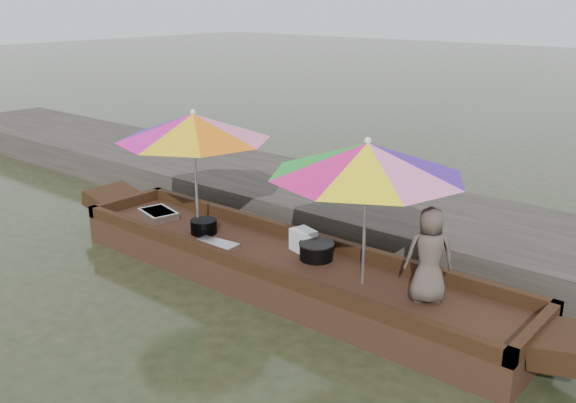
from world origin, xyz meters
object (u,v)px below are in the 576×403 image
Objects in this scene: tray_crayfish at (158,214)px; umbrella_bow at (196,172)px; supply_bag at (303,240)px; umbrella_stern at (365,213)px; cooking_pot at (204,226)px; vendor at (429,255)px; tray_scallop at (213,246)px; boat_hull at (282,271)px; charcoal_grill at (316,252)px.

umbrella_bow is (0.79, -0.00, 0.73)m from tray_crayfish.
umbrella_stern is at bearing -17.02° from supply_bag.
umbrella_stern is (1.04, -0.32, 0.65)m from supply_bag.
supply_bag is (1.33, 0.34, 0.04)m from cooking_pot.
supply_bag is 0.29× the size of vendor.
tray_scallop is 1.01m from umbrella_bow.
tray_scallop is (1.40, -0.32, -0.01)m from tray_crayfish.
boat_hull is at bearing -0.02° from tray_crayfish.
umbrella_stern is (2.37, 0.02, 0.69)m from cooking_pot.
umbrella_bow is at bearing 180.00° from umbrella_stern.
charcoal_grill is at bearing -21.01° from supply_bag.
umbrella_bow is at bearing -172.99° from charcoal_grill.
charcoal_grill is (1.60, 0.24, 0.00)m from cooking_pot.
supply_bag reaches higher than tray_scallop.
cooking_pot is at bearing -10.42° from umbrella_bow.
tray_scallop is at bearing -29.45° from vendor.
tray_crayfish is at bearing 179.98° from boat_hull.
charcoal_grill reaches higher than tray_crayfish.
charcoal_grill is (1.13, 0.53, 0.06)m from tray_scallop.
supply_bag is (0.86, 0.64, 0.10)m from tray_scallop.
umbrella_bow reaches higher than tray_crayfish.
tray_scallop is at bearing -143.39° from supply_bag.
tray_crayfish is 1.08m from umbrella_bow.
vendor is 0.49× the size of umbrella_stern.
cooking_pot is 1.38m from supply_bag.
tray_scallop is 0.55× the size of vendor.
tray_crayfish reaches higher than boat_hull.
umbrella_bow is at bearing -167.73° from supply_bag.
umbrella_stern is at bearing 0.60° from cooking_pot.
supply_bag is at bearing 36.61° from tray_scallop.
cooking_pot is 0.18× the size of umbrella_bow.
cooking_pot is 0.62× the size of tray_scallop.
boat_hull is at bearing 180.00° from umbrella_stern.
umbrella_bow reaches higher than boat_hull.
cooking_pot is 3.10m from vendor.
umbrella_stern reaches higher than supply_bag.
supply_bag is 1.63m from umbrella_bow.
vendor reaches higher than tray_scallop.
vendor is (1.79, 0.08, 0.66)m from boat_hull.
tray_scallop is at bearing -158.39° from boat_hull.
tray_scallop is 1.39× the size of charcoal_grill.
charcoal_grill is 1.53m from vendor.
cooking_pot is 2.47m from umbrella_stern.
cooking_pot is at bearing 147.83° from tray_scallop.
tray_crayfish is at bearing -37.05° from vendor.
vendor is at bearing 6.29° from umbrella_stern.
boat_hull is 10.97× the size of tray_crayfish.
vendor reaches higher than charcoal_grill.
supply_bag is 0.15× the size of umbrella_bow.
vendor is 0.76m from umbrella_stern.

